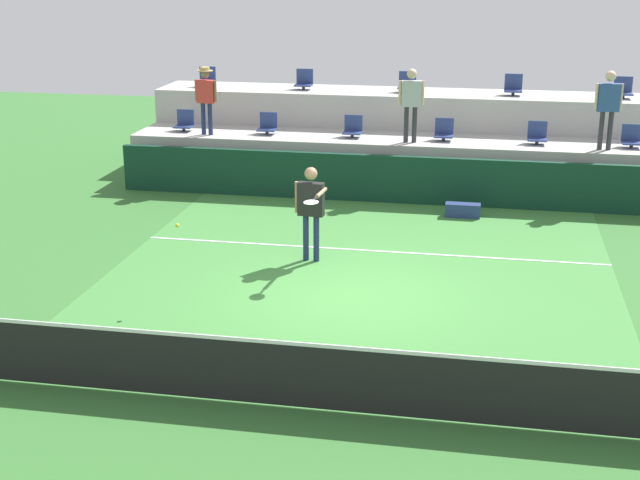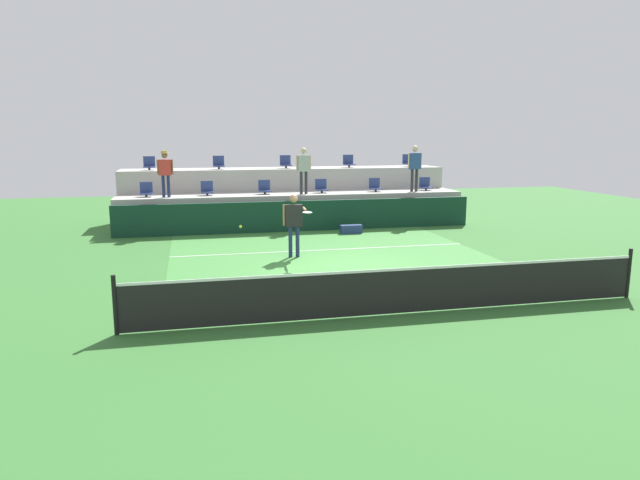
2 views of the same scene
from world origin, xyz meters
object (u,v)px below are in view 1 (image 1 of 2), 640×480
object	(u,v)px
stadium_chair_lower_right	(537,135)
tennis_ball	(177,226)
stadium_chair_lower_mid_left	(353,128)
stadium_chair_lower_mid_right	(444,131)
stadium_chair_lower_left	(268,125)
spectator_leaning_on_rail	(411,98)
spectator_with_hat	(206,94)
stadium_chair_upper_right	(513,87)
stadium_chair_lower_far_left	(185,122)
stadium_chair_upper_center	(407,84)
stadium_chair_upper_left	(304,81)
spectator_in_white	(608,102)
stadium_chair_lower_far_right	(632,138)
tennis_player	(311,204)
stadium_chair_upper_far_right	(623,89)
equipment_bag	(463,210)
stadium_chair_upper_far_left	(207,78)

from	to	relation	value
stadium_chair_lower_right	tennis_ball	bearing A→B (deg)	-126.55
stadium_chair_lower_mid_left	stadium_chair_lower_mid_right	bearing A→B (deg)	0.00
stadium_chair_lower_left	spectator_leaning_on_rail	distance (m)	3.65
stadium_chair_lower_left	spectator_with_hat	distance (m)	1.68
stadium_chair_upper_right	stadium_chair_lower_far_left	bearing A→B (deg)	-167.37
stadium_chair_upper_center	stadium_chair_upper_right	xyz separation A→B (m)	(2.67, 0.00, 0.00)
stadium_chair_lower_left	stadium_chair_upper_right	xyz separation A→B (m)	(5.89, 1.80, 0.85)
stadium_chair_lower_left	stadium_chair_upper_right	distance (m)	6.22
stadium_chair_upper_left	spectator_in_white	distance (m)	7.71
stadium_chair_lower_far_left	stadium_chair_lower_left	xyz separation A→B (m)	(2.14, 0.00, 0.00)
stadium_chair_lower_mid_left	stadium_chair_upper_left	bearing A→B (deg)	131.18
tennis_ball	stadium_chair_lower_far_right	bearing A→B (deg)	44.91
stadium_chair_lower_far_left	tennis_player	world-z (taller)	tennis_player
stadium_chair_lower_far_left	stadium_chair_upper_right	bearing A→B (deg)	12.63
stadium_chair_lower_far_right	tennis_ball	bearing A→B (deg)	-135.09
stadium_chair_upper_far_right	equipment_bag	xyz separation A→B (m)	(-3.64, -3.94, -2.16)
stadium_chair_lower_mid_left	stadium_chair_upper_right	xyz separation A→B (m)	(3.77, 1.80, 0.85)
spectator_in_white	stadium_chair_upper_center	bearing A→B (deg)	155.13
stadium_chair_upper_far_right	spectator_with_hat	xyz separation A→B (m)	(-9.96, -2.18, -0.07)
stadium_chair_upper_far_left	stadium_chair_upper_right	distance (m)	8.00
stadium_chair_lower_mid_right	stadium_chair_lower_right	world-z (taller)	same
tennis_ball	equipment_bag	bearing A→B (deg)	53.39
stadium_chair_upper_center	stadium_chair_upper_right	world-z (taller)	same
stadium_chair_upper_center	tennis_ball	size ratio (longest dim) A/B	7.65
stadium_chair_lower_left	stadium_chair_upper_far_right	bearing A→B (deg)	11.92
stadium_chair_upper_far_left	stadium_chair_lower_far_left	bearing A→B (deg)	-91.26
stadium_chair_upper_left	spectator_with_hat	size ratio (longest dim) A/B	0.32
spectator_with_hat	stadium_chair_lower_far_left	bearing A→B (deg)	151.54
stadium_chair_lower_mid_left	stadium_chair_upper_right	size ratio (longest dim) A/B	1.00
tennis_ball	equipment_bag	distance (m)	7.46
stadium_chair_lower_mid_left	stadium_chair_lower_far_right	distance (m)	6.46
spectator_with_hat	tennis_ball	bearing A→B (deg)	-75.87
stadium_chair_lower_right	spectator_in_white	world-z (taller)	spectator_in_white
stadium_chair_lower_right	stadium_chair_lower_mid_left	bearing A→B (deg)	180.00
stadium_chair_lower_left	stadium_chair_upper_left	xyz separation A→B (m)	(0.54, 1.80, 0.85)
stadium_chair_upper_far_left	stadium_chair_upper_left	world-z (taller)	same
stadium_chair_lower_mid_right	stadium_chair_upper_center	xyz separation A→B (m)	(-1.08, 1.80, 0.85)
stadium_chair_upper_far_left	spectator_in_white	size ratio (longest dim) A/B	0.29
stadium_chair_lower_far_left	stadium_chair_lower_right	distance (m)	8.61
tennis_ball	tennis_player	bearing A→B (deg)	54.61
stadium_chair_lower_left	tennis_player	xyz separation A→B (m)	(2.21, -5.64, -0.35)
stadium_chair_lower_far_left	tennis_ball	world-z (taller)	stadium_chair_lower_far_left
stadium_chair_upper_center	stadium_chair_upper_far_right	bearing A→B (deg)	0.00
stadium_chair_upper_far_right	spectator_in_white	bearing A→B (deg)	-105.18
stadium_chair_lower_mid_left	stadium_chair_upper_left	world-z (taller)	stadium_chair_upper_left
tennis_ball	stadium_chair_lower_far_left	bearing A→B (deg)	108.14
stadium_chair_upper_left	stadium_chair_upper_right	distance (m)	5.35
stadium_chair_lower_mid_right	stadium_chair_upper_far_right	world-z (taller)	stadium_chair_upper_far_right
spectator_with_hat	stadium_chair_lower_mid_right	bearing A→B (deg)	3.82
stadium_chair_upper_right	stadium_chair_upper_far_right	distance (m)	2.64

